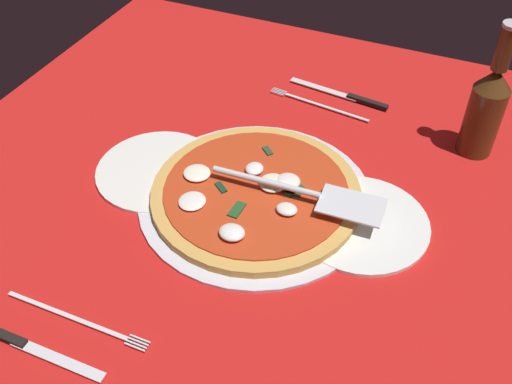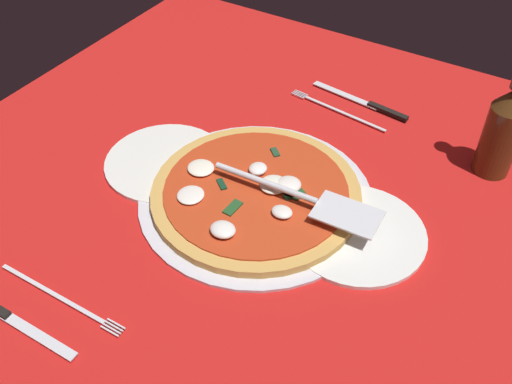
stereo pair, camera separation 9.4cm
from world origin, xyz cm
name	(u,v)px [view 1 (the left image)]	position (x,y,z in cm)	size (l,w,h in cm)	color
ground_plane	(250,192)	(0.00, 0.00, -0.40)	(110.96, 110.96, 0.80)	red
checker_pattern	(250,190)	(0.00, 0.00, 0.05)	(110.96, 110.96, 0.10)	silver
pizza_pan	(256,198)	(1.91, -1.87, 0.53)	(37.79, 37.79, 0.85)	silver
dinner_plate_left	(158,171)	(-16.00, -2.35, 0.60)	(20.94, 20.94, 1.00)	white
dinner_plate_right	(361,224)	(19.08, -0.68, 0.60)	(21.01, 21.01, 1.00)	white
pizza	(255,193)	(1.86, -1.97, 1.85)	(33.69, 33.69, 3.06)	gold
pizza_server	(310,194)	(10.62, -1.30, 4.33)	(27.74, 6.87, 1.00)	silver
place_setting_near	(52,335)	(-12.31, -35.86, 0.45)	(22.63, 13.16, 1.40)	white
place_setting_far	(333,102)	(4.86, 29.39, 0.46)	(23.02, 14.31, 1.40)	silver
beer_bottle	(486,107)	(32.22, 25.05, 9.46)	(6.12, 6.12, 24.51)	#4C2E14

